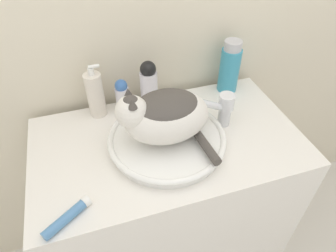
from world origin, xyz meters
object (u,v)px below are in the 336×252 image
Objects in this scene: lotion_bottle_white at (149,84)px; soap_pump_bottle at (95,95)px; mouthwash_bottle at (230,67)px; faucet at (223,108)px; cat at (164,114)px; deodorant_stick at (122,95)px; cream_tube at (68,217)px.

soap_pump_bottle is (-0.20, 0.00, -0.00)m from lotion_bottle_white.
faucet is at bearing -121.21° from mouthwash_bottle.
cat is 0.24m from lotion_bottle_white.
lotion_bottle_white is at bearing 180.00° from mouthwash_bottle.
soap_pump_bottle is at bearing 180.00° from deodorant_stick.
lotion_bottle_white is 1.36× the size of cream_tube.
deodorant_stick is at bearing -69.10° from cat.
deodorant_stick is 0.49m from cream_tube.
cream_tube is (-0.34, -0.42, -0.08)m from lotion_bottle_white.
lotion_bottle_white is 1.43× the size of deodorant_stick.
mouthwash_bottle is 1.58× the size of cream_tube.
cat is at bearing -0.16° from faucet.
lotion_bottle_white is at bearing 0.00° from soap_pump_bottle.
mouthwash_bottle is at bearing 32.27° from cream_tube.
soap_pump_bottle is at bearing -51.81° from cat.
faucet is 0.37m from deodorant_stick.
mouthwash_bottle is at bearing -146.02° from cat.
deodorant_stick is 0.63× the size of soap_pump_bottle.
deodorant_stick is (-0.09, 0.23, -0.07)m from cat.
lotion_bottle_white is 0.90× the size of soap_pump_bottle.
cat is 0.24m from faucet.
deodorant_stick is 0.10m from soap_pump_bottle.
cat is 0.26m from deodorant_stick.
mouthwash_bottle is at bearing 0.00° from lotion_bottle_white.
faucet is (0.23, 0.04, -0.06)m from cat.
mouthwash_bottle is (0.33, 0.00, 0.01)m from lotion_bottle_white.
faucet is 0.60m from cream_tube.
soap_pump_bottle is (-0.41, 0.20, 0.01)m from faucet.
cat is 0.42m from mouthwash_bottle.
deodorant_stick is 0.95× the size of cream_tube.
soap_pump_bottle is at bearing 180.00° from mouthwash_bottle.
cat is 0.30m from soap_pump_bottle.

